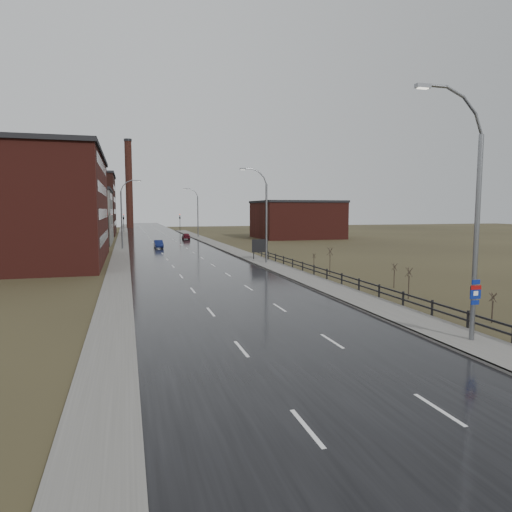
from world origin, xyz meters
TOP-DOWN VIEW (x-y plane):
  - ground at (0.00, 0.00)m, footprint 320.00×320.00m
  - road at (0.00, 60.00)m, footprint 14.00×300.00m
  - sidewalk_right at (8.60, 35.00)m, footprint 3.20×180.00m
  - curb_right at (7.08, 35.00)m, footprint 0.16×180.00m
  - sidewalk_left at (-8.20, 60.00)m, footprint 2.40×260.00m
  - warehouse_near at (-20.99, 45.00)m, footprint 22.44×28.56m
  - warehouse_mid at (-17.99, 78.00)m, footprint 16.32×20.40m
  - warehouse_far at (-22.99, 108.00)m, footprint 26.52×24.48m
  - building_right at (30.30, 82.00)m, footprint 18.36×16.32m
  - smokestack at (-6.00, 150.00)m, footprint 2.70×2.70m
  - streetlight_main at (8.47, 2.00)m, footprint 3.91×0.29m
  - streetlight_right_mid at (8.50, 36.00)m, footprint 3.36×0.28m
  - streetlight_left at (-7.70, 62.00)m, footprint 3.36×0.28m
  - streetlight_right_far at (8.50, 90.00)m, footprint 3.36×0.28m
  - guardrail at (10.30, 18.31)m, footprint 0.10×53.05m
  - shrub_b at (12.82, 4.98)m, footprint 0.43×0.45m
  - shrub_c at (12.42, 12.50)m, footprint 0.55×0.58m
  - shrub_d at (14.06, 16.92)m, footprint 0.49×0.52m
  - shrub_e at (12.40, 25.88)m, footprint 0.64×0.67m
  - shrub_f at (12.76, 30.80)m, footprint 0.40×0.42m
  - billboard at (9.10, 39.81)m, footprint 2.11×0.17m
  - traffic_light_left at (-8.00, 120.00)m, footprint 0.58×2.73m
  - traffic_light_right at (8.00, 120.00)m, footprint 0.58×2.73m
  - car_near at (-2.15, 62.24)m, footprint 1.45×3.99m
  - car_far at (5.17, 83.59)m, footprint 1.78×4.13m

SIDE VIEW (x-z plane):
  - ground at x=0.00m, z-range 0.00..0.00m
  - road at x=0.00m, z-range 0.00..0.06m
  - sidewalk_left at x=-8.20m, z-range 0.00..0.12m
  - sidewalk_right at x=8.60m, z-range 0.00..0.18m
  - curb_right at x=7.08m, z-range 0.00..0.18m
  - car_near at x=-2.15m, z-range 0.00..1.31m
  - car_far at x=5.17m, z-range 0.00..1.39m
  - guardrail at x=10.30m, z-range 0.16..1.26m
  - shrub_f at x=12.76m, z-range 0.05..1.69m
  - shrub_b at x=12.82m, z-range 0.05..1.83m
  - shrub_d at x=14.06m, z-range 0.06..2.13m
  - shrub_c at x=12.42m, z-range 0.07..2.39m
  - shrub_e at x=12.40m, z-range 0.09..2.80m
  - billboard at x=9.10m, z-range 0.44..3.17m
  - building_right at x=30.30m, z-range 0.01..8.51m
  - traffic_light_left at x=-8.00m, z-range 1.95..7.25m
  - traffic_light_right at x=8.00m, z-range 1.95..7.25m
  - warehouse_mid at x=-17.99m, z-range 0.01..10.51m
  - streetlight_right_mid at x=8.50m, z-range 0.16..11.51m
  - streetlight_left at x=-7.70m, z-range 0.16..11.51m
  - streetlight_right_far at x=8.50m, z-range 0.16..11.51m
  - streetlight_main at x=8.47m, z-range 0.01..12.11m
  - warehouse_near at x=-20.99m, z-range 0.01..13.51m
  - warehouse_far at x=-22.99m, z-range 0.01..15.51m
  - smokestack at x=-6.00m, z-range 0.15..30.85m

